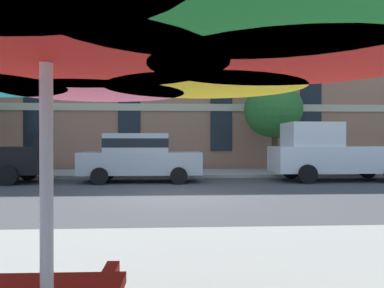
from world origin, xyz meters
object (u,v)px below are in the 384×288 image
(street_tree_middle, at_px, (275,111))
(patio_umbrella, at_px, (46,6))
(pickup_white, at_px, (334,154))
(sedan_silver, at_px, (140,156))

(street_tree_middle, xyz_separation_m, patio_umbrella, (-5.51, -16.28, -0.77))
(pickup_white, bearing_deg, sedan_silver, -180.00)
(sedan_silver, relative_size, street_tree_middle, 1.03)
(patio_umbrella, bearing_deg, sedan_silver, 92.43)
(sedan_silver, bearing_deg, patio_umbrella, -87.57)
(pickup_white, bearing_deg, patio_umbrella, -118.04)
(pickup_white, height_order, patio_umbrella, patio_umbrella)
(pickup_white, xyz_separation_m, patio_umbrella, (-6.76, -12.70, 1.10))
(street_tree_middle, bearing_deg, sedan_silver, -149.36)
(street_tree_middle, bearing_deg, pickup_white, -70.68)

